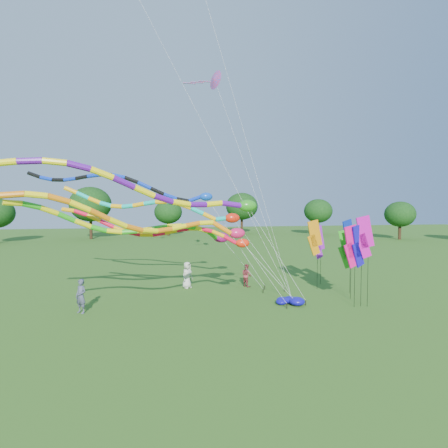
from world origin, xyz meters
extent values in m
plane|color=#2A5C18|center=(0.00, 0.00, 0.00)|extent=(160.00, 160.00, 0.00)
cylinder|color=#382314|center=(36.75, 40.62, 1.11)|extent=(0.50, 0.50, 2.22)
ellipsoid|color=#0E360F|center=(36.75, 40.62, 4.01)|extent=(4.69, 4.69, 3.99)
cylinder|color=#382314|center=(26.58, 51.87, 1.49)|extent=(0.50, 0.50, 2.99)
ellipsoid|color=#0E360F|center=(26.58, 51.87, 5.40)|extent=(6.31, 6.31, 5.36)
cylinder|color=#382314|center=(12.31, 57.25, 1.45)|extent=(0.50, 0.50, 2.89)
ellipsoid|color=#0E360F|center=(12.31, 57.25, 5.23)|extent=(6.11, 6.11, 5.19)
cylinder|color=#382314|center=(-2.58, 51.54, 1.54)|extent=(0.50, 0.50, 3.08)
ellipsoid|color=#0E360F|center=(-2.58, 51.54, 5.57)|extent=(6.51, 6.51, 5.53)
cylinder|color=#382314|center=(-16.02, 49.71, 1.65)|extent=(0.50, 0.50, 3.29)
ellipsoid|color=#0E360F|center=(-16.02, 49.71, 5.94)|extent=(6.95, 6.95, 5.91)
cylinder|color=black|center=(2.42, 3.22, 0.15)|extent=(0.05, 0.05, 0.30)
cylinder|color=silver|center=(0.91, 3.53, 1.98)|extent=(0.02, 0.02, 4.58)
ellipsoid|color=#F8280D|center=(-0.60, 3.83, 3.67)|extent=(0.81, 0.52, 0.52)
cylinder|color=#F40D32|center=(-1.27, 4.07, 3.86)|extent=(0.23, 0.23, 0.82)
cylinder|color=#F7A30C|center=(-1.92, 4.38, 4.18)|extent=(0.23, 0.23, 0.78)
cylinder|color=#F40D32|center=(-2.58, 4.67, 4.40)|extent=(0.23, 0.23, 0.73)
cylinder|color=#F7A30C|center=(-3.25, 4.89, 4.47)|extent=(0.23, 0.23, 0.71)
cylinder|color=#F40D32|center=(-3.94, 5.06, 4.41)|extent=(0.23, 0.23, 0.71)
cylinder|color=#F7A30C|center=(-4.64, 5.16, 4.28)|extent=(0.23, 0.23, 0.72)
cylinder|color=#F40D32|center=(-5.35, 5.19, 4.16)|extent=(0.23, 0.23, 0.72)
cylinder|color=#F7A30C|center=(-6.07, 5.18, 4.13)|extent=(0.23, 0.23, 0.73)
cylinder|color=#F40D32|center=(-6.79, 5.13, 4.22)|extent=(0.23, 0.23, 0.75)
cylinder|color=#F7A30C|center=(-7.52, 5.08, 4.46)|extent=(0.23, 0.23, 0.79)
cylinder|color=#F40D32|center=(-8.24, 5.05, 4.78)|extent=(0.23, 0.23, 0.81)
cylinder|color=#F7A30C|center=(-8.96, 5.06, 5.13)|extent=(0.23, 0.23, 0.79)
cylinder|color=#F40D32|center=(-9.66, 5.13, 5.42)|extent=(0.23, 0.23, 0.74)
cylinder|color=#F7A30C|center=(-10.35, 5.26, 5.59)|extent=(0.23, 0.23, 0.71)
cylinder|color=black|center=(1.73, 2.74, 0.15)|extent=(0.05, 0.05, 0.30)
cylinder|color=silver|center=(0.15, 2.19, 2.35)|extent=(0.02, 0.02, 5.33)
ellipsoid|color=#D51752|center=(-1.44, 1.64, 4.42)|extent=(0.85, 0.55, 0.55)
cylinder|color=orange|center=(-2.22, 1.64, 4.70)|extent=(0.25, 0.25, 1.09)
cylinder|color=yellow|center=(-3.04, 1.65, 4.98)|extent=(0.25, 0.25, 0.78)
cylinder|color=orange|center=(-3.77, 1.38, 4.91)|extent=(0.25, 0.25, 0.78)
cylinder|color=yellow|center=(-4.47, 1.06, 4.79)|extent=(0.25, 0.25, 0.79)
cylinder|color=orange|center=(-5.16, 0.67, 4.70)|extent=(0.25, 0.25, 0.79)
cylinder|color=yellow|center=(-5.84, 0.25, 4.71)|extent=(0.25, 0.25, 0.80)
cylinder|color=orange|center=(-6.50, -0.18, 4.85)|extent=(0.25, 0.25, 0.83)
cylinder|color=yellow|center=(-7.17, -0.61, 5.13)|extent=(0.25, 0.25, 0.86)
cylinder|color=orange|center=(-7.85, -1.02, 5.48)|extent=(0.25, 0.25, 0.87)
cylinder|color=yellow|center=(-8.55, -1.37, 5.84)|extent=(0.25, 0.25, 0.85)
cylinder|color=orange|center=(-9.27, -1.67, 6.12)|extent=(0.25, 0.25, 0.81)
cylinder|color=yellow|center=(-10.01, -1.90, 6.26)|extent=(0.25, 0.25, 0.78)
cylinder|color=orange|center=(-10.77, -2.06, 6.27)|extent=(0.25, 0.25, 0.79)
cylinder|color=black|center=(3.07, 3.22, 0.15)|extent=(0.05, 0.05, 0.30)
cylinder|color=silver|center=(1.19, 2.81, 3.06)|extent=(0.02, 0.02, 6.76)
ellipsoid|color=#258818|center=(-0.68, 2.39, 5.84)|extent=(1.00, 0.65, 0.65)
cylinder|color=#580D96|center=(-1.54, 2.44, 5.91)|extent=(0.29, 0.29, 1.07)
cylinder|color=yellow|center=(-2.50, 2.39, 5.94)|extent=(0.29, 0.29, 0.96)
cylinder|color=#580D96|center=(-3.40, 2.03, 5.90)|extent=(0.29, 0.29, 0.97)
cylinder|color=yellow|center=(-4.29, 1.64, 5.97)|extent=(0.29, 0.29, 0.98)
cylinder|color=#580D96|center=(-5.18, 1.25, 6.18)|extent=(0.29, 0.29, 1.01)
cylinder|color=yellow|center=(-6.07, 0.87, 6.51)|extent=(0.29, 0.29, 1.04)
cylinder|color=#580D96|center=(-6.97, 0.54, 6.90)|extent=(0.29, 0.29, 1.04)
cylinder|color=yellow|center=(-7.88, 0.26, 7.28)|extent=(0.29, 0.29, 1.01)
cylinder|color=#580D96|center=(-8.81, 0.04, 7.56)|extent=(0.29, 0.29, 0.98)
cylinder|color=yellow|center=(-9.75, -0.10, 7.71)|extent=(0.29, 0.29, 0.96)
cylinder|color=#580D96|center=(-10.70, -0.19, 7.71)|extent=(0.29, 0.29, 0.96)
cylinder|color=yellow|center=(-11.67, -0.23, 7.62)|extent=(0.29, 0.29, 0.98)
cylinder|color=black|center=(1.92, 7.58, 0.15)|extent=(0.05, 0.05, 0.30)
cylinder|color=silver|center=(-0.09, 7.83, 3.36)|extent=(0.02, 0.02, 7.37)
ellipsoid|color=#0D43BD|center=(-2.10, 8.08, 6.43)|extent=(0.87, 0.56, 0.56)
cylinder|color=#0C2FC1|center=(-2.86, 8.19, 6.28)|extent=(0.25, 0.25, 0.88)
cylinder|color=black|center=(-3.69, 8.22, 6.21)|extent=(0.25, 0.25, 0.86)
cylinder|color=#0C2FC1|center=(-4.53, 8.14, 6.44)|extent=(0.25, 0.25, 0.89)
cylinder|color=black|center=(-5.37, 8.08, 6.77)|extent=(0.25, 0.25, 0.92)
cylinder|color=#0C2FC1|center=(-6.20, 8.08, 7.16)|extent=(0.25, 0.25, 0.91)
cylinder|color=black|center=(-7.02, 8.14, 7.50)|extent=(0.25, 0.25, 0.88)
cylinder|color=#0C2FC1|center=(-7.84, 8.27, 7.74)|extent=(0.25, 0.25, 0.85)
cylinder|color=black|center=(-8.65, 8.46, 7.84)|extent=(0.25, 0.25, 0.83)
cylinder|color=#0C2FC1|center=(-9.45, 8.71, 7.80)|extent=(0.25, 0.25, 0.85)
cylinder|color=black|center=(-10.24, 8.99, 7.69)|extent=(0.25, 0.25, 0.86)
cylinder|color=#0C2FC1|center=(-11.04, 9.29, 7.57)|extent=(0.25, 0.25, 0.85)
cylinder|color=black|center=(-11.84, 9.57, 7.54)|extent=(0.25, 0.25, 0.84)
cylinder|color=#0C2FC1|center=(-12.64, 9.81, 7.64)|extent=(0.25, 0.25, 0.85)
cylinder|color=black|center=(-13.45, 10.00, 7.87)|extent=(0.25, 0.25, 0.88)
cylinder|color=black|center=(3.03, 6.68, 0.15)|extent=(0.05, 0.05, 0.30)
cylinder|color=silver|center=(1.29, 7.01, 2.64)|extent=(0.02, 0.02, 5.90)
ellipsoid|color=red|center=(-0.45, 7.34, 5.00)|extent=(1.02, 0.65, 0.65)
cylinder|color=#0BBFB2|center=(-1.22, 7.29, 4.96)|extent=(0.29, 0.29, 0.89)
cylinder|color=#FFB00D|center=(-2.04, 7.18, 5.11)|extent=(0.29, 0.29, 0.88)
cylinder|color=#0BBFB2|center=(-2.82, 7.26, 5.49)|extent=(0.29, 0.29, 0.87)
cylinder|color=#FFB00D|center=(-3.60, 7.40, 5.81)|extent=(0.29, 0.29, 0.83)
cylinder|color=#0BBFB2|center=(-4.36, 7.60, 6.02)|extent=(0.29, 0.29, 0.80)
cylinder|color=#FFB00D|center=(-5.11, 7.87, 6.08)|extent=(0.29, 0.29, 0.80)
cylinder|color=#0BBFB2|center=(-5.85, 8.18, 6.02)|extent=(0.29, 0.29, 0.81)
cylinder|color=#FFB00D|center=(-6.58, 8.51, 5.89)|extent=(0.29, 0.29, 0.82)
cylinder|color=#0BBFB2|center=(-7.32, 8.85, 5.79)|extent=(0.29, 0.29, 0.81)
cylinder|color=#FFB00D|center=(-8.06, 9.16, 5.78)|extent=(0.29, 0.29, 0.80)
cylinder|color=#0BBFB2|center=(-8.81, 9.42, 5.91)|extent=(0.29, 0.29, 0.82)
cylinder|color=#FFB00D|center=(-9.57, 9.62, 6.17)|extent=(0.29, 0.29, 0.85)
cylinder|color=#0BBFB2|center=(-10.34, 9.76, 6.51)|extent=(0.29, 0.29, 0.87)
cylinder|color=#FFB00D|center=(-11.13, 9.83, 6.87)|extent=(0.29, 0.29, 0.86)
cylinder|color=black|center=(1.51, 6.63, 0.15)|extent=(0.05, 0.05, 0.30)
cylinder|color=silver|center=(0.00, 6.18, 2.07)|extent=(0.02, 0.02, 4.76)
ellipsoid|color=#8E0C60|center=(-1.50, 5.73, 3.85)|extent=(0.98, 0.63, 0.63)
cylinder|color=green|center=(-2.15, 5.25, 4.08)|extent=(0.29, 0.29, 1.08)
cylinder|color=yellow|center=(-2.86, 4.79, 4.44)|extent=(0.29, 0.29, 0.85)
cylinder|color=green|center=(-3.66, 4.64, 4.62)|extent=(0.29, 0.29, 0.83)
cylinder|color=yellow|center=(-4.48, 4.55, 4.66)|extent=(0.29, 0.29, 0.83)
cylinder|color=green|center=(-5.30, 4.49, 4.59)|extent=(0.29, 0.29, 0.84)
cylinder|color=yellow|center=(-6.14, 4.44, 4.47)|extent=(0.29, 0.29, 0.84)
cylinder|color=green|center=(-6.96, 4.38, 4.39)|extent=(0.29, 0.29, 0.83)
cylinder|color=yellow|center=(-7.78, 4.29, 4.42)|extent=(0.29, 0.29, 0.82)
cylinder|color=green|center=(-8.58, 4.14, 4.58)|extent=(0.29, 0.29, 0.85)
cylinder|color=yellow|center=(-9.36, 3.93, 4.87)|extent=(0.29, 0.29, 0.88)
cylinder|color=green|center=(-10.13, 3.65, 5.24)|extent=(0.29, 0.29, 0.90)
cylinder|color=yellow|center=(-10.87, 3.32, 5.59)|extent=(0.29, 0.29, 0.88)
cylinder|color=green|center=(-11.60, 2.93, 5.85)|extent=(0.29, 0.29, 0.85)
cylinder|color=yellow|center=(-12.32, 2.52, 5.98)|extent=(0.29, 0.29, 0.84)
cylinder|color=black|center=(2.50, 4.00, 0.15)|extent=(0.04, 0.04, 0.30)
cylinder|color=silver|center=(-0.24, 4.71, 9.94)|extent=(0.01, 0.01, 20.09)
cylinder|color=black|center=(2.50, 4.00, 0.15)|extent=(0.04, 0.04, 0.30)
cylinder|color=silver|center=(-3.39, 4.66, 11.72)|extent=(0.01, 0.01, 25.74)
cylinder|color=black|center=(2.50, 4.00, 0.15)|extent=(0.04, 0.04, 0.30)
cylinder|color=silver|center=(0.61, 6.74, 7.52)|extent=(0.01, 0.01, 15.90)
cone|color=purple|center=(-1.29, 9.47, 14.74)|extent=(1.70, 1.76, 1.52)
cube|color=purple|center=(-1.99, 9.47, 14.59)|extent=(0.90, 0.12, 0.04)
cube|color=purple|center=(-2.54, 9.47, 14.47)|extent=(0.90, 0.12, 0.04)
cube|color=purple|center=(-3.09, 9.47, 14.35)|extent=(0.90, 0.12, 0.04)
cylinder|color=black|center=(6.46, 2.30, 2.47)|extent=(0.02, 0.02, 4.94)
cube|color=#CE0B9F|center=(6.24, 2.30, 4.34)|extent=(1.16, 0.11, 1.93)
cube|color=#CE0B9F|center=(6.16, 2.31, 3.54)|extent=(1.01, 0.11, 1.51)
cylinder|color=black|center=(5.66, 2.34, 2.21)|extent=(0.02, 0.02, 4.41)
cube|color=#E80C72|center=(5.44, 2.31, 3.81)|extent=(1.15, 0.28, 1.93)
cube|color=#E80C72|center=(5.36, 2.29, 3.01)|extent=(1.00, 0.26, 1.51)
cylinder|color=black|center=(6.54, 8.59, 2.01)|extent=(0.02, 0.02, 4.02)
cube|color=purple|center=(6.33, 8.53, 3.42)|extent=(1.13, 0.41, 1.93)
cube|color=purple|center=(6.25, 8.51, 2.62)|extent=(0.99, 0.36, 1.51)
cylinder|color=black|center=(7.16, 5.49, 2.30)|extent=(0.02, 0.02, 4.59)
cube|color=#0B249F|center=(6.96, 5.41, 3.99)|extent=(1.11, 0.49, 1.93)
cube|color=#0B249F|center=(6.88, 5.39, 3.19)|extent=(0.97, 0.44, 1.51)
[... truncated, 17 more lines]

